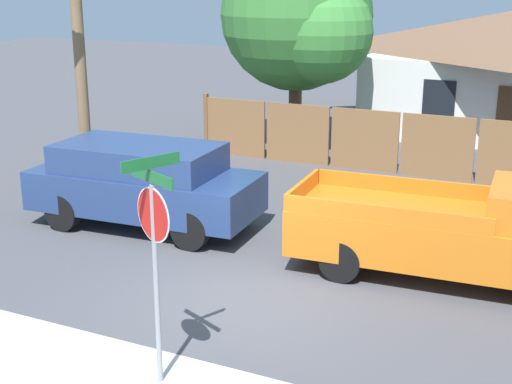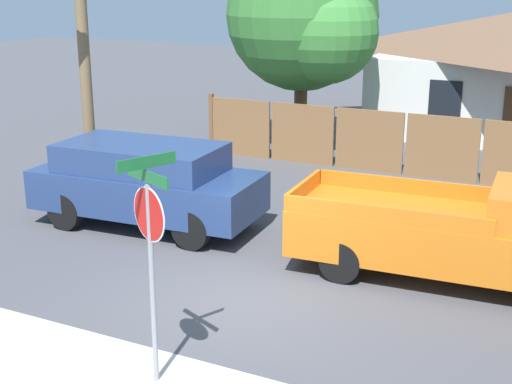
% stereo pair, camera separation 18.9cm
% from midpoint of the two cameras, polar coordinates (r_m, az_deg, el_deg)
% --- Properties ---
extents(ground_plane, '(80.00, 80.00, 0.00)m').
position_cam_midpoint_polar(ground_plane, '(11.87, -1.36, -8.63)').
color(ground_plane, '#47474C').
extents(wooden_fence, '(15.85, 0.12, 1.78)m').
position_cam_midpoint_polar(wooden_fence, '(19.01, 16.92, 3.15)').
color(wooden_fence, brown).
rests_on(wooden_fence, ground).
extents(oak_tree, '(4.77, 4.54, 6.30)m').
position_cam_midpoint_polar(oak_tree, '(21.70, 3.43, 13.70)').
color(oak_tree, brown).
rests_on(oak_tree, ground).
extents(red_suv, '(4.91, 2.28, 1.78)m').
position_cam_midpoint_polar(red_suv, '(15.15, -9.34, 0.82)').
color(red_suv, navy).
rests_on(red_suv, ground).
extents(orange_pickup, '(5.57, 2.29, 1.80)m').
position_cam_midpoint_polar(orange_pickup, '(12.80, 15.79, -3.06)').
color(orange_pickup, orange).
rests_on(orange_pickup, ground).
extents(stop_sign, '(0.84, 0.75, 3.05)m').
position_cam_midpoint_polar(stop_sign, '(8.91, -8.76, -3.36)').
color(stop_sign, gray).
rests_on(stop_sign, ground).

